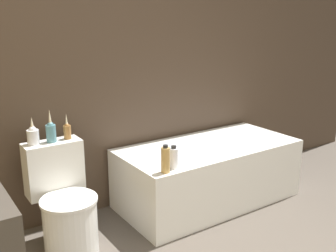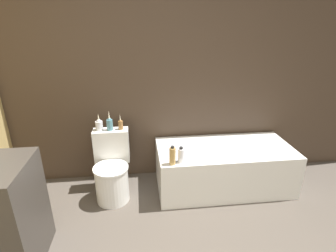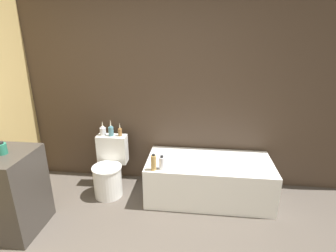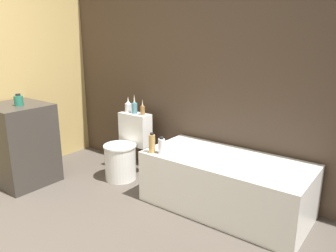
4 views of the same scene
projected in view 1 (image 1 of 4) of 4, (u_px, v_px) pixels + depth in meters
wall_back_tiled at (96, 48)px, 2.94m from camera, size 6.40×0.06×2.60m
bathtub at (208, 173)px, 3.31m from camera, size 1.50×0.72×0.50m
toilet at (65, 207)px, 2.60m from camera, size 0.38×0.53×0.71m
vase_gold at (33, 135)px, 2.56m from camera, size 0.08×0.08×0.19m
vase_silver at (51, 131)px, 2.61m from camera, size 0.07×0.07×0.22m
vase_bronze at (67, 130)px, 2.68m from camera, size 0.05×0.05×0.18m
shampoo_bottle_tall at (165, 160)px, 2.64m from camera, size 0.06×0.06×0.20m
shampoo_bottle_short at (174, 158)px, 2.72m from camera, size 0.06×0.06×0.16m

